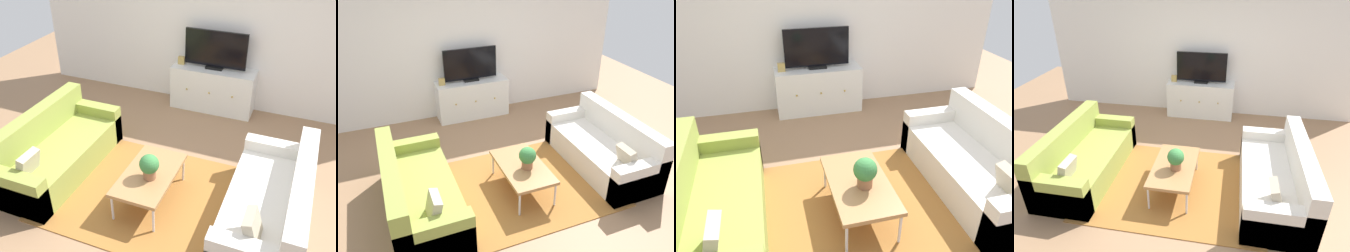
% 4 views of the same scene
% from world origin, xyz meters
% --- Properties ---
extents(ground_plane, '(10.00, 10.00, 0.00)m').
position_xyz_m(ground_plane, '(0.00, 0.00, 0.00)').
color(ground_plane, '#997251').
extents(wall_back, '(6.40, 0.12, 2.70)m').
position_xyz_m(wall_back, '(0.00, 2.55, 1.35)').
color(wall_back, white).
rests_on(wall_back, ground_plane).
extents(area_rug, '(2.50, 1.90, 0.01)m').
position_xyz_m(area_rug, '(0.00, -0.15, 0.01)').
color(area_rug, '#9E662D').
rests_on(area_rug, ground_plane).
extents(couch_left_side, '(0.84, 1.90, 0.80)m').
position_xyz_m(couch_left_side, '(-1.44, -0.10, 0.27)').
color(couch_left_side, olive).
rests_on(couch_left_side, ground_plane).
extents(couch_right_side, '(0.84, 1.90, 0.80)m').
position_xyz_m(couch_right_side, '(1.44, -0.10, 0.27)').
color(couch_right_side, silver).
rests_on(couch_right_side, ground_plane).
extents(coffee_table, '(0.58, 1.03, 0.40)m').
position_xyz_m(coffee_table, '(0.00, -0.20, 0.37)').
color(coffee_table, '#A37547').
rests_on(coffee_table, ground_plane).
extents(potted_plant, '(0.23, 0.23, 0.31)m').
position_xyz_m(potted_plant, '(0.04, -0.28, 0.57)').
color(potted_plant, '#936042').
rests_on(potted_plant, coffee_table).
extents(tv_console, '(1.37, 0.47, 0.73)m').
position_xyz_m(tv_console, '(0.06, 2.27, 0.37)').
color(tv_console, white).
rests_on(tv_console, ground_plane).
extents(flat_screen_tv, '(1.01, 0.16, 0.63)m').
position_xyz_m(flat_screen_tv, '(0.06, 2.29, 1.05)').
color(flat_screen_tv, black).
rests_on(flat_screen_tv, tv_console).
extents(mantel_clock, '(0.11, 0.07, 0.13)m').
position_xyz_m(mantel_clock, '(-0.51, 2.27, 0.80)').
color(mantel_clock, tan).
rests_on(mantel_clock, tv_console).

